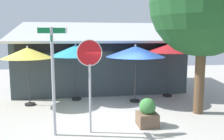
% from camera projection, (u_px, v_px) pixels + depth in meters
% --- Properties ---
extents(ground_plane, '(28.00, 28.00, 0.10)m').
position_uv_depth(ground_plane, '(118.00, 119.00, 8.72)').
color(ground_plane, '#ADA8A0').
extents(cafe_building, '(9.22, 5.50, 3.87)m').
position_uv_depth(cafe_building, '(98.00, 61.00, 13.88)').
color(cafe_building, '#333D42').
rests_on(cafe_building, ground).
extents(street_sign_post, '(0.84, 0.78, 3.23)m').
position_uv_depth(street_sign_post, '(53.00, 72.00, 6.91)').
color(street_sign_post, '#A8AAB2').
rests_on(street_sign_post, ground).
extents(stop_sign, '(0.78, 0.19, 2.88)m').
position_uv_depth(stop_sign, '(90.00, 68.00, 7.10)').
color(stop_sign, '#A8AAB2').
rests_on(stop_sign, ground).
extents(patio_umbrella_mustard_left, '(2.13, 2.13, 2.57)m').
position_uv_depth(patio_umbrella_mustard_left, '(27.00, 53.00, 9.97)').
color(patio_umbrella_mustard_left, black).
rests_on(patio_umbrella_mustard_left, ground).
extents(patio_umbrella_teal_center, '(2.40, 2.40, 2.64)m').
position_uv_depth(patio_umbrella_teal_center, '(76.00, 51.00, 10.79)').
color(patio_umbrella_teal_center, black).
rests_on(patio_umbrella_teal_center, ground).
extents(patio_umbrella_royal_blue_right, '(2.62, 2.62, 2.60)m').
position_uv_depth(patio_umbrella_royal_blue_right, '(135.00, 52.00, 10.48)').
color(patio_umbrella_royal_blue_right, black).
rests_on(patio_umbrella_royal_blue_right, ground).
extents(patio_umbrella_crimson_far_right, '(2.51, 2.51, 2.67)m').
position_uv_depth(patio_umbrella_crimson_far_right, '(169.00, 48.00, 11.44)').
color(patio_umbrella_crimson_far_right, black).
rests_on(patio_umbrella_crimson_far_right, ground).
extents(shade_tree, '(4.29, 3.95, 6.15)m').
position_uv_depth(shade_tree, '(210.00, 5.00, 8.59)').
color(shade_tree, brown).
rests_on(shade_tree, ground).
extents(sidewalk_planter, '(0.64, 0.64, 0.95)m').
position_uv_depth(sidewalk_planter, '(147.00, 113.00, 7.85)').
color(sidewalk_planter, brown).
rests_on(sidewalk_planter, ground).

